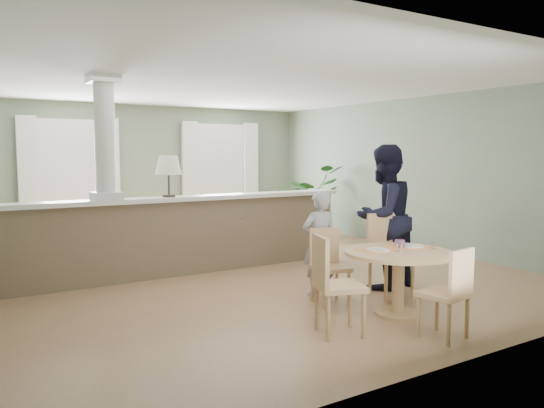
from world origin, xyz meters
TOP-DOWN VIEW (x-y plane):
  - ground at (0.00, 0.00)m, footprint 8.00×8.00m
  - room_shell at (-0.03, 0.63)m, footprint 7.02×8.02m
  - pony_wall at (-0.99, 0.20)m, footprint 5.32×0.38m
  - sofa at (-0.73, 1.78)m, footprint 3.40×2.00m
  - houseplant at (2.70, 2.06)m, footprint 1.55×1.42m
  - dining_table at (0.33, -2.79)m, footprint 1.14×1.14m
  - chair_far_boy at (0.00, -2.01)m, footprint 0.46×0.46m
  - chair_far_man at (0.80, -2.15)m, footprint 0.53×0.53m
  - chair_near at (0.17, -3.59)m, footprint 0.44×0.44m
  - chair_side at (-0.64, -2.90)m, footprint 0.54×0.54m
  - child_person at (0.12, -1.69)m, footprint 0.49×0.36m
  - man_person at (1.01, -1.86)m, footprint 0.96×0.78m

SIDE VIEW (x-z plane):
  - ground at x=0.00m, z-range 0.00..0.00m
  - sofa at x=-0.73m, z-range 0.00..0.93m
  - chair_far_boy at x=0.00m, z-range 0.04..0.90m
  - chair_near at x=0.17m, z-range 0.04..0.90m
  - chair_side at x=-0.64m, z-range 0.05..0.99m
  - chair_far_man at x=0.80m, z-range 0.05..1.04m
  - dining_table at x=0.33m, z-range 0.16..0.94m
  - child_person at x=0.12m, z-range 0.00..1.27m
  - pony_wall at x=-0.99m, z-range -0.64..2.06m
  - houseplant at x=2.70m, z-range 0.00..1.48m
  - man_person at x=1.01m, z-range 0.00..1.82m
  - room_shell at x=-0.03m, z-range 0.46..3.17m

